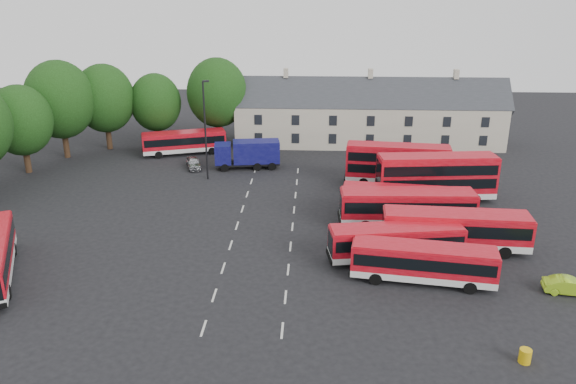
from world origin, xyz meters
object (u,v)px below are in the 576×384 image
Objects in this scene: lime_car at (570,286)px; grit_bin at (525,356)px; bus_dd_south at (436,175)px; lamppost at (205,128)px; bus_row_a at (423,261)px; silver_car at (194,163)px; box_truck at (248,153)px.

lime_car is 9.81m from grit_bin.
bus_dd_south is 13.67× the size of grit_bin.
lamppost is (-24.05, 31.08, 5.40)m from grit_bin.
silver_car is at bearing 139.00° from bus_row_a.
bus_row_a is 10.13m from grit_bin.
bus_dd_south reaches higher than bus_row_a.
bus_row_a is at bearing 91.77° from lime_car.
lime_car is at bearing 1.99° from bus_row_a.
grit_bin is (0.18, -25.57, -2.28)m from bus_dd_south.
lime_car reaches higher than grit_bin.
grit_bin is at bearing -71.34° from silver_car.
bus_row_a is 2.77× the size of silver_car.
box_truck is at bearing 119.59° from grit_bin.
box_truck is at bearing -16.38° from silver_car.
lamppost is (-23.87, 5.51, 3.12)m from bus_dd_south.
grit_bin is (-5.77, -7.94, -0.16)m from lime_car.
silver_car is 42.05m from lime_car.
box_truck is at bearing 51.61° from lime_car.
lime_car is 0.33× the size of lamppost.
silver_car is 43.83m from grit_bin.
lamppost reaches higher than silver_car.
grit_bin is (26.45, -34.96, -0.21)m from silver_car.
bus_row_a is 10.21m from lime_car.
lime_car is (5.95, -17.64, -2.12)m from bus_dd_south.
bus_dd_south is 24.70m from lamppost.
box_truck reaches higher than silver_car.
lamppost reaches higher than bus_dd_south.
silver_car is 4.38× the size of grit_bin.
lamppost is at bearing -142.94° from box_truck.
silver_car is at bearing 121.75° from lamppost.
bus_row_a is 34.07m from silver_car.
bus_dd_south is at bearing 84.40° from bus_row_a.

